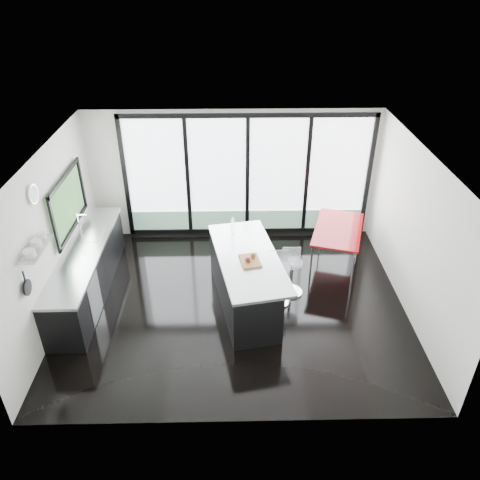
{
  "coord_description": "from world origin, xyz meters",
  "views": [
    {
      "loc": [
        -0.04,
        -6.59,
        5.37
      ],
      "look_at": [
        0.1,
        0.3,
        1.15
      ],
      "focal_mm": 35.0,
      "sensor_mm": 36.0,
      "label": 1
    }
  ],
  "objects_px": {
    "red_table": "(336,246)",
    "bar_stool_near": "(278,284)",
    "island": "(243,280)",
    "bar_stool_far": "(291,277)"
  },
  "relations": [
    {
      "from": "red_table",
      "to": "island",
      "type": "bearing_deg",
      "value": -147.28
    },
    {
      "from": "red_table",
      "to": "bar_stool_near",
      "type": "bearing_deg",
      "value": -137.06
    },
    {
      "from": "island",
      "to": "bar_stool_near",
      "type": "xyz_separation_m",
      "value": [
        0.62,
        0.03,
        -0.12
      ]
    },
    {
      "from": "bar_stool_near",
      "to": "bar_stool_far",
      "type": "bearing_deg",
      "value": 39.79
    },
    {
      "from": "island",
      "to": "bar_stool_near",
      "type": "bearing_deg",
      "value": 2.9
    },
    {
      "from": "bar_stool_near",
      "to": "bar_stool_far",
      "type": "distance_m",
      "value": 0.36
    },
    {
      "from": "bar_stool_far",
      "to": "red_table",
      "type": "bearing_deg",
      "value": 41.86
    },
    {
      "from": "island",
      "to": "red_table",
      "type": "distance_m",
      "value": 2.24
    },
    {
      "from": "bar_stool_near",
      "to": "red_table",
      "type": "bearing_deg",
      "value": 41.07
    },
    {
      "from": "bar_stool_far",
      "to": "red_table",
      "type": "height_order",
      "value": "red_table"
    }
  ]
}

